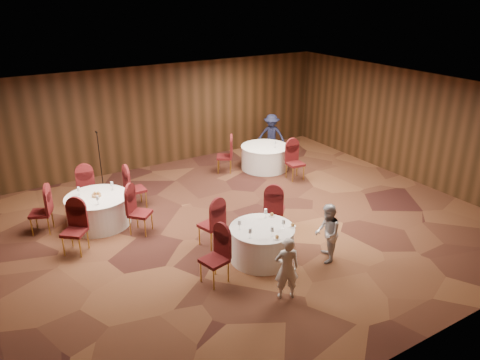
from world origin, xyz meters
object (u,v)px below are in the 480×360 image
table_left (98,210)px  table_main (262,243)px  mic_stand (101,171)px  man_c (271,135)px  woman_a (287,268)px  woman_b (327,233)px  table_right (265,157)px

table_left → table_main: bearing=-53.5°
mic_stand → man_c: mic_stand is taller
mic_stand → woman_a: size_ratio=1.32×
woman_b → mic_stand: bearing=-120.6°
table_main → table_left: 4.20m
man_c → table_main: bearing=-81.5°
table_left → mic_stand: (0.75, 2.28, 0.11)m
table_main → table_left: bearing=126.5°
table_right → woman_a: size_ratio=1.21×
table_main → mic_stand: mic_stand is taller
table_right → woman_a: bearing=-121.0°
table_left → woman_a: size_ratio=1.21×
table_right → man_c: 1.33m
woman_a → table_right: bearing=-98.3°
table_right → table_main: bearing=-125.0°
woman_a → woman_b: bearing=-135.8°
woman_b → man_c: size_ratio=0.89×
table_left → woman_b: woman_b is taller
table_right → mic_stand: 5.00m
mic_stand → woman_b: 7.04m
mic_stand → table_main: bearing=-72.8°
table_main → woman_b: (1.13, -0.75, 0.27)m
table_left → table_right: 5.68m
man_c → table_right: bearing=-88.7°
man_c → mic_stand: bearing=-138.1°
mic_stand → woman_a: mic_stand is taller
table_main → woman_b: woman_b is taller
man_c → woman_b: bearing=-69.9°
table_left → woman_b: (3.62, -4.13, 0.27)m
table_main → woman_a: (-0.36, -1.34, 0.25)m
table_main → woman_b: bearing=-33.8°
table_right → woman_b: woman_b is taller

